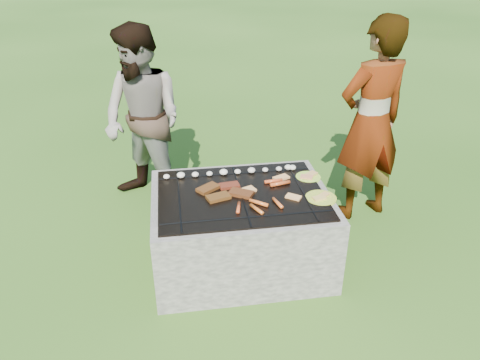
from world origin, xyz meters
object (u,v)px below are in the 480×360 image
object	(u,v)px
plate_far	(308,177)
fire_pit	(241,231)
bystander	(143,120)
cook	(371,123)
plate_near	(321,198)

from	to	relation	value
plate_far	fire_pit	bearing A→B (deg)	-161.60
bystander	cook	bearing A→B (deg)	28.11
plate_near	bystander	xyz separation A→B (m)	(-1.27, 1.20, 0.22)
fire_pit	cook	size ratio (longest dim) A/B	0.74
plate_near	bystander	distance (m)	1.77
fire_pit	plate_near	size ratio (longest dim) A/B	4.50
plate_near	cook	world-z (taller)	cook
fire_pit	cook	distance (m)	1.45
cook	bystander	xyz separation A→B (m)	(-1.91, 0.51, -0.06)
plate_near	cook	xyz separation A→B (m)	(0.63, 0.70, 0.27)
plate_near	plate_far	bearing A→B (deg)	89.78
plate_near	bystander	world-z (taller)	bystander
bystander	plate_near	bearing A→B (deg)	-0.39
plate_far	plate_near	distance (m)	0.33
fire_pit	bystander	distance (m)	1.39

